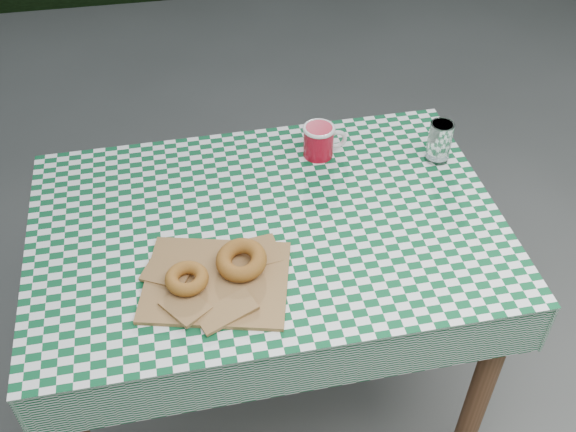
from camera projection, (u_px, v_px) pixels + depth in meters
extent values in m
plane|color=#555550|center=(318.00, 378.00, 2.19)|extent=(60.00, 60.00, 0.00)
cube|color=brown|center=(270.00, 321.00, 1.89)|extent=(1.14, 0.77, 0.75)
cube|color=#0C4F29|center=(267.00, 224.00, 1.63)|extent=(1.16, 0.79, 0.01)
cube|color=olive|center=(216.00, 281.00, 1.49)|extent=(0.36, 0.32, 0.02)
torus|color=#A15A21|center=(187.00, 279.00, 1.46)|extent=(0.10, 0.10, 0.03)
torus|color=#93541E|center=(241.00, 260.00, 1.50)|extent=(0.16, 0.16, 0.04)
cylinder|color=white|center=(439.00, 142.00, 1.78)|extent=(0.08, 0.08, 0.11)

